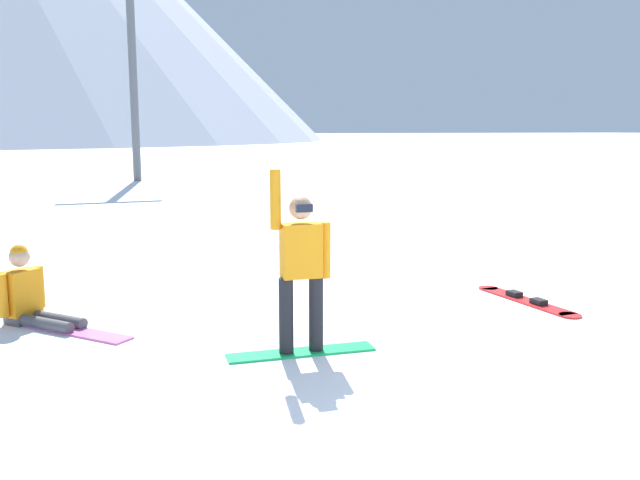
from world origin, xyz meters
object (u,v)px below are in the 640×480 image
loose_snowboard_far_spare (526,300)px  ski_lift_tower (131,35)px  snowboarder_midground (301,269)px  snowboarder_background (32,297)px

loose_snowboard_far_spare → ski_lift_tower: bearing=94.8°
snowboarder_midground → loose_snowboard_far_spare: snowboarder_midground is taller
snowboarder_midground → snowboarder_background: 3.47m
snowboarder_background → loose_snowboard_far_spare: size_ratio=0.83×
snowboarder_midground → ski_lift_tower: size_ratio=0.17×
snowboarder_background → loose_snowboard_far_spare: snowboarder_background is taller
snowboarder_background → ski_lift_tower: 24.38m
ski_lift_tower → snowboarder_midground: bearing=-93.4°
snowboarder_midground → ski_lift_tower: ski_lift_tower is taller
loose_snowboard_far_spare → ski_lift_tower: 25.50m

